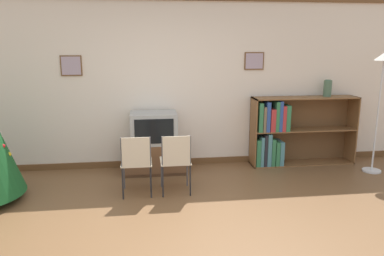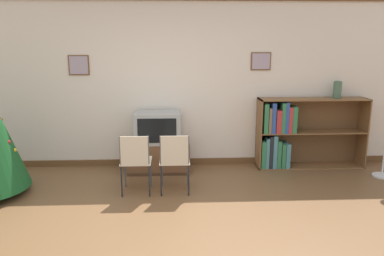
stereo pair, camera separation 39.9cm
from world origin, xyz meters
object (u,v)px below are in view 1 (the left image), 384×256
object	(u,v)px
folding_chair_right	(176,160)
bookshelf	(284,132)
television	(154,128)
folding_chair_left	(136,162)
vase	(328,88)
standing_lamp	(382,81)
tv_console	(154,157)

from	to	relation	value
folding_chair_right	bookshelf	bearing A→B (deg)	28.85
television	folding_chair_left	xyz separation A→B (m)	(-0.26, -0.93, -0.23)
vase	television	bearing A→B (deg)	-177.20
folding_chair_right	vase	distance (m)	2.90
television	standing_lamp	distance (m)	3.49
television	bookshelf	distance (m)	2.13
television	bookshelf	xyz separation A→B (m)	(2.12, 0.10, -0.16)
bookshelf	tv_console	bearing A→B (deg)	-177.40
folding_chair_left	standing_lamp	bearing A→B (deg)	7.72
television	vase	xyz separation A→B (m)	(2.84, 0.14, 0.55)
folding_chair_left	folding_chair_right	xyz separation A→B (m)	(0.51, 0.00, 0.00)
vase	tv_console	bearing A→B (deg)	-177.25
television	bookshelf	bearing A→B (deg)	2.67
television	bookshelf	size ratio (longest dim) A/B	0.41
tv_console	vase	world-z (taller)	vase
tv_console	bookshelf	distance (m)	2.14
tv_console	vase	bearing A→B (deg)	2.75
standing_lamp	folding_chair_left	bearing A→B (deg)	-172.28
tv_console	folding_chair_right	bearing A→B (deg)	-74.56
tv_console	bookshelf	world-z (taller)	bookshelf
folding_chair_left	standing_lamp	distance (m)	3.80
folding_chair_left	vase	xyz separation A→B (m)	(3.10, 1.07, 0.78)
tv_console	folding_chair_left	size ratio (longest dim) A/B	1.19
tv_console	folding_chair_left	distance (m)	0.99
folding_chair_right	vase	xyz separation A→B (m)	(2.58, 1.07, 0.78)
folding_chair_left	folding_chair_right	world-z (taller)	same
tv_console	bookshelf	bearing A→B (deg)	2.60
tv_console	bookshelf	size ratio (longest dim) A/B	0.57
tv_console	television	bearing A→B (deg)	-90.00
bookshelf	television	bearing A→B (deg)	-177.33
folding_chair_right	folding_chair_left	bearing A→B (deg)	180.00
vase	standing_lamp	distance (m)	0.81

